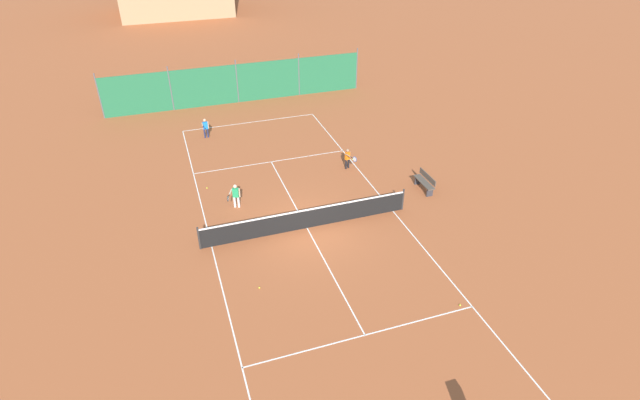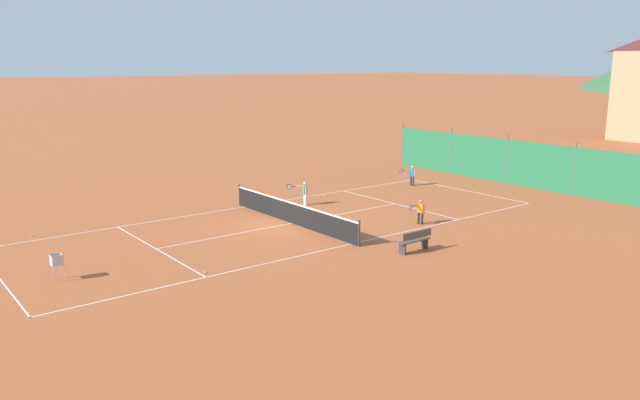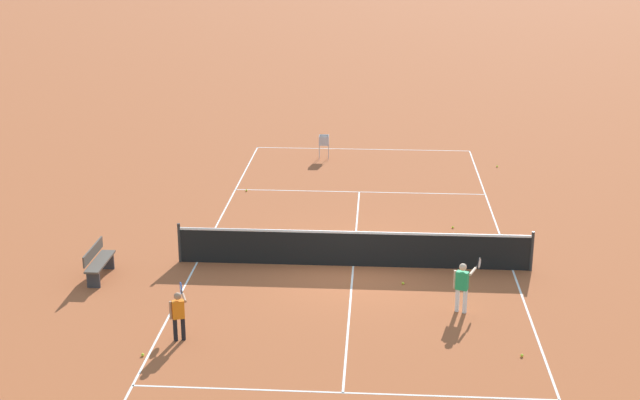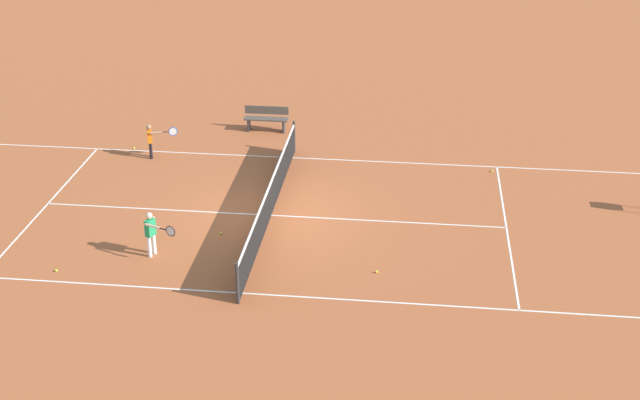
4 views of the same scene
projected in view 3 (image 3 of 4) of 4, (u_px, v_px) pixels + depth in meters
name	position (u px, v px, depth m)	size (l,w,h in m)	color
ground_plane	(353.00, 266.00, 23.13)	(600.00, 600.00, 0.00)	#A8542D
court_line_markings	(353.00, 266.00, 23.13)	(8.25, 23.85, 0.01)	white
tennis_net	(353.00, 248.00, 22.97)	(9.18, 0.08, 1.06)	#2D2D2D
player_near_baseline	(179.00, 311.00, 18.99)	(0.36, 0.99, 1.11)	black
player_far_service	(463.00, 283.00, 20.32)	(0.70, 0.91, 1.20)	white
tennis_ball_alley_left	(403.00, 283.00, 21.97)	(0.07, 0.07, 0.07)	#CCE033
tennis_ball_service_box	(143.00, 355.00, 18.45)	(0.07, 0.07, 0.07)	#CCE033
tennis_ball_near_corner	(522.00, 355.00, 18.42)	(0.07, 0.07, 0.07)	#CCE033
tennis_ball_mid_court	(246.00, 190.00, 29.26)	(0.07, 0.07, 0.07)	#CCE033
tennis_ball_by_net_left	(497.00, 166.00, 32.01)	(0.07, 0.07, 0.07)	#CCE033
tennis_ball_far_corner	(453.00, 227.00, 25.86)	(0.07, 0.07, 0.07)	#CCE033
ball_hopper	(324.00, 142.00, 32.87)	(0.36, 0.36, 0.89)	#B7B7BC
courtside_bench	(98.00, 261.00, 22.24)	(0.36, 1.50, 0.84)	#51473D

